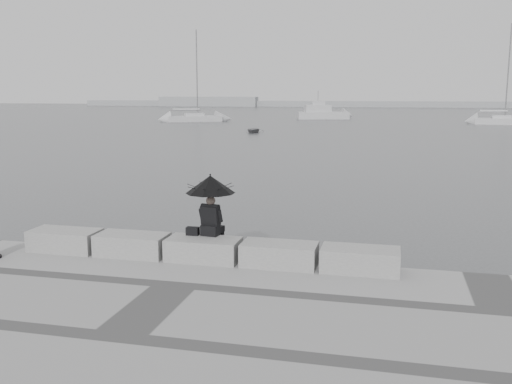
% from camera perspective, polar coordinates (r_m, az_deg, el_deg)
% --- Properties ---
extents(ground, '(360.00, 360.00, 0.00)m').
position_cam_1_polar(ground, '(13.27, -4.59, -8.37)').
color(ground, '#414346').
rests_on(ground, ground).
extents(stone_block_far_left, '(1.60, 0.80, 0.50)m').
position_cam_1_polar(stone_block_far_left, '(14.08, -18.54, -4.61)').
color(stone_block_far_left, gray).
rests_on(stone_block_far_left, promenade).
extents(stone_block_left, '(1.60, 0.80, 0.50)m').
position_cam_1_polar(stone_block_left, '(13.27, -12.27, -5.19)').
color(stone_block_left, gray).
rests_on(stone_block_left, promenade).
extents(stone_block_centre, '(1.60, 0.80, 0.50)m').
position_cam_1_polar(stone_block_centre, '(12.64, -5.27, -5.76)').
color(stone_block_centre, gray).
rests_on(stone_block_centre, promenade).
extents(stone_block_right, '(1.60, 0.80, 0.50)m').
position_cam_1_polar(stone_block_right, '(12.22, 2.35, -6.28)').
color(stone_block_right, gray).
rests_on(stone_block_right, promenade).
extents(stone_block_far_right, '(1.60, 0.80, 0.50)m').
position_cam_1_polar(stone_block_far_right, '(12.03, 10.38, -6.71)').
color(stone_block_far_right, gray).
rests_on(stone_block_far_right, promenade).
extents(seated_person, '(1.11, 1.11, 1.39)m').
position_cam_1_polar(seated_person, '(12.67, -4.59, 0.04)').
color(seated_person, black).
rests_on(seated_person, stone_block_centre).
extents(bag, '(0.28, 0.16, 0.18)m').
position_cam_1_polar(bag, '(12.89, -6.35, -3.91)').
color(bag, black).
rests_on(bag, stone_block_centre).
extents(distant_landmass, '(180.00, 8.00, 2.80)m').
position_cam_1_polar(distant_landmass, '(166.95, 9.40, 8.70)').
color(distant_landmass, '#96989B').
rests_on(distant_landmass, ground).
extents(sailboat_left, '(7.88, 5.84, 12.90)m').
position_cam_1_polar(sailboat_left, '(82.75, -6.19, 7.38)').
color(sailboat_left, silver).
rests_on(sailboat_left, ground).
extents(sailboat_right, '(6.78, 2.75, 12.90)m').
position_cam_1_polar(sailboat_right, '(81.67, 23.31, 6.61)').
color(sailboat_right, silver).
rests_on(sailboat_right, ground).
extents(motor_cruiser, '(8.44, 5.05, 4.50)m').
position_cam_1_polar(motor_cruiser, '(91.02, 6.69, 7.83)').
color(motor_cruiser, silver).
rests_on(motor_cruiser, ground).
extents(dinghy, '(2.90, 1.32, 0.48)m').
position_cam_1_polar(dinghy, '(59.81, -0.27, 6.19)').
color(dinghy, slate).
rests_on(dinghy, ground).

